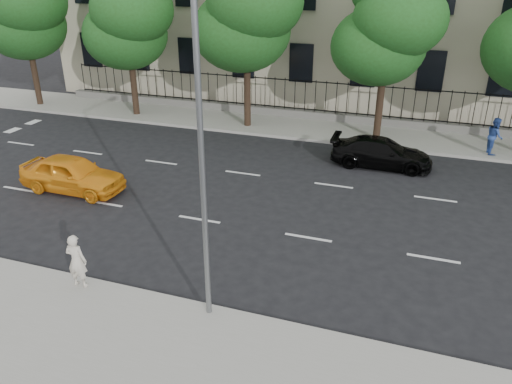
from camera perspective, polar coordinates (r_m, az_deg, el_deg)
ground at (r=16.12m, az=-10.23°, el=-7.08°), size 120.00×120.00×0.00m
near_sidewalk at (r=13.43m, az=-18.60°, el=-15.20°), size 60.00×4.00×0.15m
far_sidewalk at (r=28.01m, az=3.47°, el=7.56°), size 60.00×4.00×0.15m
lane_markings at (r=19.86m, az=-3.77°, el=-0.23°), size 49.60×4.62×0.01m
iron_fence at (r=29.43m, az=4.41°, el=9.56°), size 30.00×0.50×2.20m
street_light at (r=11.48m, az=-5.28°, el=8.15°), size 0.25×3.32×8.05m
tree_a at (r=34.15m, az=-24.96°, el=18.96°), size 5.71×5.31×9.39m
tree_b at (r=29.91m, az=-14.37°, el=19.29°), size 5.53×5.12×8.97m
tree_c at (r=26.78m, az=-0.87°, el=20.64°), size 5.89×5.50×9.80m
tree_d at (r=25.36m, az=15.03°, el=18.30°), size 5.34×4.94×8.84m
yellow_taxi at (r=21.15m, az=-20.25°, el=1.95°), size 4.27×1.75×1.45m
black_sedan at (r=23.01m, az=14.13°, el=4.39°), size 4.47×1.86×1.29m
woman_near at (r=14.67m, az=-19.82°, el=-7.41°), size 0.61×0.43×1.61m
pedestrian_far at (r=25.86m, az=25.62°, el=5.80°), size 0.78×0.93×1.73m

